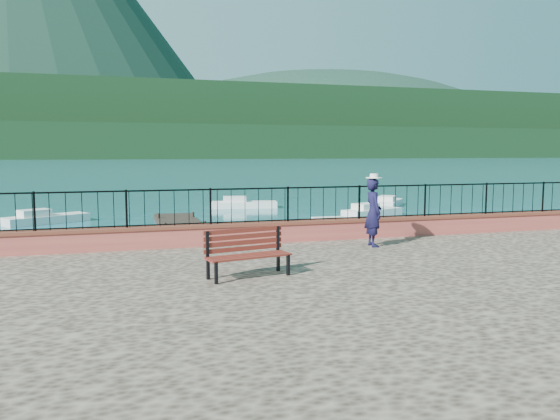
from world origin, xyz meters
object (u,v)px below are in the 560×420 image
boat_2 (372,209)px  boat_3 (47,216)px  park_bench (248,263)px  boat_5 (389,201)px  boat_4 (244,202)px  person (373,212)px  boat_0 (128,237)px  boat_1 (343,225)px

boat_2 → boat_3: bearing=152.4°
park_bench → boat_2: bearing=45.4°
boat_3 → boat_5: same height
boat_4 → person: bearing=-83.2°
boat_4 → boat_5: (9.74, -1.92, 0.00)m
park_bench → person: size_ratio=0.99×
boat_0 → boat_5: same height
person → boat_5: size_ratio=0.45×
boat_5 → park_bench: bearing=-176.0°
boat_0 → boat_3: 9.57m
park_bench → boat_0: 11.65m
boat_0 → park_bench: bearing=-93.5°
park_bench → boat_3: bearing=95.2°
park_bench → boat_4: bearing=65.6°
boat_1 → person: bearing=-106.6°
boat_1 → boat_4: bearing=99.8°
person → boat_5: person is taller
person → boat_3: bearing=35.8°
boat_2 → boat_3: (-17.85, 1.94, 0.00)m
boat_3 → boat_4: size_ratio=0.96×
boat_2 → boat_3: same height
park_bench → boat_2: park_bench is taller
boat_0 → boat_4: size_ratio=0.79×
park_bench → boat_0: park_bench is taller
boat_1 → boat_4: same height
park_bench → boat_4: (5.64, 24.92, -1.09)m
park_bench → boat_5: 27.69m
person → boat_3: person is taller
boat_0 → boat_5: bearing=19.1°
boat_5 → person: bearing=-171.2°
boat_0 → boat_3: size_ratio=0.82×
boat_1 → boat_3: bearing=151.6°
park_bench → boat_4: 25.57m
boat_3 → person: bearing=-89.0°
boat_1 → boat_2: same height
boat_3 → boat_4: same height
person → boat_1: (3.26, 9.57, -1.72)m
park_bench → boat_5: bearing=44.6°
boat_5 → boat_3: bearing=135.4°
boat_4 → boat_1: bearing=-71.6°
person → boat_1: 10.26m
person → boat_4: size_ratio=0.43×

